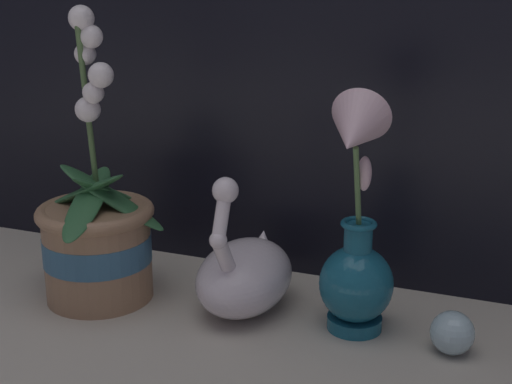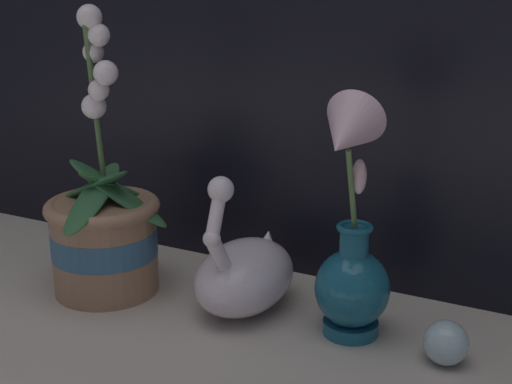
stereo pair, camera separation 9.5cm
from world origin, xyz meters
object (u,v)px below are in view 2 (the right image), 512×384
at_px(orchid_potted_plant, 104,231).
at_px(swan_figurine, 246,272).
at_px(glass_sphere, 446,343).
at_px(blue_vase, 351,251).

relative_size(orchid_potted_plant, swan_figurine, 1.98).
bearing_deg(glass_sphere, orchid_potted_plant, -177.82).
bearing_deg(blue_vase, glass_sphere, -3.51).
height_order(swan_figurine, blue_vase, blue_vase).
height_order(orchid_potted_plant, glass_sphere, orchid_potted_plant).
relative_size(swan_figurine, blue_vase, 0.64).
bearing_deg(orchid_potted_plant, blue_vase, 4.15).
bearing_deg(orchid_potted_plant, glass_sphere, 2.18).
xyz_separation_m(blue_vase, glass_sphere, (0.13, -0.01, -0.09)).
bearing_deg(glass_sphere, swan_figurine, 175.32).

